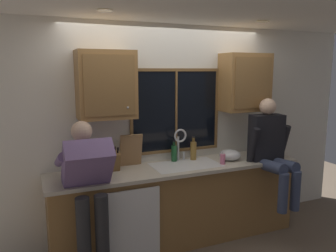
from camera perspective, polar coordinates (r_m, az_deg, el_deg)
back_wall at (r=4.12m, az=-0.29°, el=-0.79°), size 5.31×0.12×2.55m
ceiling_downlight_left at (r=3.20m, az=-10.77°, el=18.91°), size 0.14×0.14×0.01m
ceiling_downlight_right at (r=3.97m, az=15.92°, el=16.87°), size 0.14×0.14×0.01m
window_glass at (r=4.06m, az=1.35°, el=2.62°), size 1.10×0.02×0.95m
window_frame_top at (r=4.02m, az=1.44°, el=9.59°), size 1.17×0.02×0.04m
window_frame_bottom at (r=4.14m, az=1.38°, el=-4.17°), size 1.17×0.02×0.04m
window_frame_left at (r=3.85m, az=-6.30°, el=2.19°), size 0.04×0.02×0.95m
window_frame_right at (r=4.32m, az=8.29°, el=2.94°), size 0.03×0.02×0.95m
window_mullion_center at (r=4.05m, az=1.42°, el=2.60°), size 0.02×0.02×0.95m
lower_cabinet_run at (r=4.05m, az=1.69°, el=-13.31°), size 2.91×0.58×0.88m
countertop at (r=3.88m, az=1.85°, el=-7.15°), size 2.97×0.62×0.04m
dishwasher_front at (r=3.56m, az=-6.18°, el=-16.43°), size 0.60×0.02×0.74m
upper_cabinet_left at (r=3.60m, az=-10.54°, el=6.93°), size 0.61×0.36×0.72m
upper_cabinet_right at (r=4.34m, az=13.03°, el=7.26°), size 0.61×0.36×0.72m
sink at (r=3.95m, az=3.07°, el=-8.02°), size 0.80×0.46×0.21m
faucet at (r=4.02m, az=2.08°, el=-2.53°), size 0.18×0.09×0.40m
person_standing at (r=3.30m, az=-13.52°, el=-9.61°), size 0.53×0.71×1.51m
person_sitting_on_counter at (r=4.20m, az=17.27°, el=-3.41°), size 0.54×0.62×1.26m
knife_block at (r=3.71m, az=-9.26°, el=-5.98°), size 0.12×0.18×0.32m
cutting_board at (r=3.85m, az=-6.37°, el=-4.14°), size 0.26×0.10×0.38m
mixing_bowl at (r=4.19m, az=10.58°, el=-4.91°), size 0.26×0.26×0.13m
soap_dispenser at (r=3.99m, az=9.35°, el=-5.54°), size 0.06×0.07×0.17m
bottle_green_glass at (r=4.12m, az=4.36°, el=-4.15°), size 0.08×0.08×0.29m
bottle_tall_clear at (r=4.05m, az=1.05°, el=-4.63°), size 0.07×0.07×0.25m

